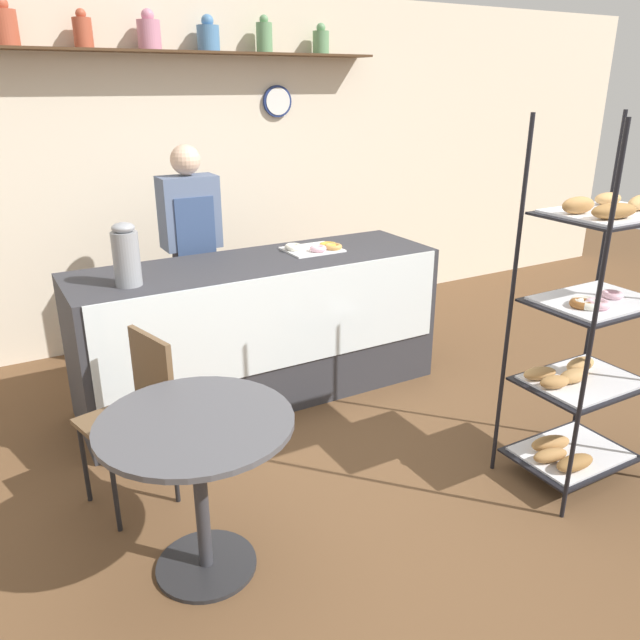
% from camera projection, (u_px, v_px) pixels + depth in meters
% --- Properties ---
extents(ground_plane, '(14.00, 14.00, 0.00)m').
position_uv_depth(ground_plane, '(360.00, 485.00, 3.34)').
color(ground_plane, brown).
extents(back_wall, '(10.00, 0.30, 2.70)m').
position_uv_depth(back_wall, '(184.00, 169.00, 4.98)').
color(back_wall, beige).
rests_on(back_wall, ground_plane).
extents(display_counter, '(2.40, 0.72, 0.95)m').
position_uv_depth(display_counter, '(261.00, 329.00, 4.17)').
color(display_counter, '#333338').
rests_on(display_counter, ground_plane).
extents(pastry_rack, '(0.68, 0.50, 1.89)m').
position_uv_depth(pastry_rack, '(586.00, 340.00, 3.14)').
color(pastry_rack, black).
rests_on(pastry_rack, ground_plane).
extents(person_worker, '(0.39, 0.23, 1.64)m').
position_uv_depth(person_worker, '(192.00, 252.00, 4.41)').
color(person_worker, '#282833').
rests_on(person_worker, ground_plane).
extents(cafe_table, '(0.81, 0.81, 0.74)m').
position_uv_depth(cafe_table, '(198.00, 458.00, 2.58)').
color(cafe_table, '#262628').
rests_on(cafe_table, ground_plane).
extents(cafe_chair, '(0.46, 0.46, 0.87)m').
position_uv_depth(cafe_chair, '(138.00, 403.00, 3.08)').
color(cafe_chair, black).
rests_on(cafe_chair, ground_plane).
extents(coffee_carafe, '(0.15, 0.15, 0.36)m').
position_uv_depth(coffee_carafe, '(126.00, 255.00, 3.46)').
color(coffee_carafe, gray).
rests_on(coffee_carafe, display_counter).
extents(donut_tray_counter, '(0.37, 0.31, 0.05)m').
position_uv_depth(donut_tray_counter, '(315.00, 248.00, 4.24)').
color(donut_tray_counter, white).
rests_on(donut_tray_counter, display_counter).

